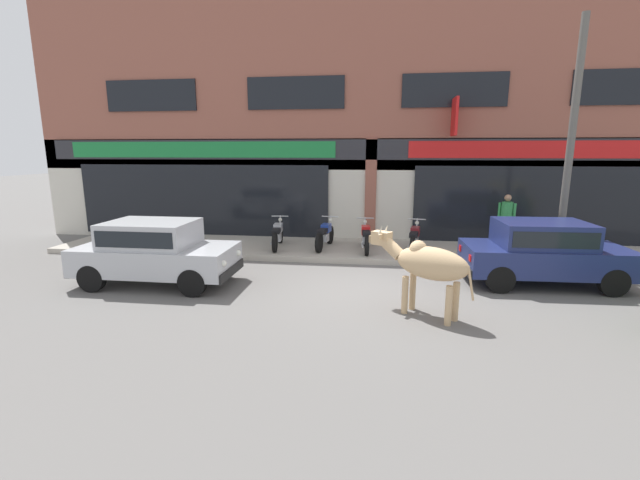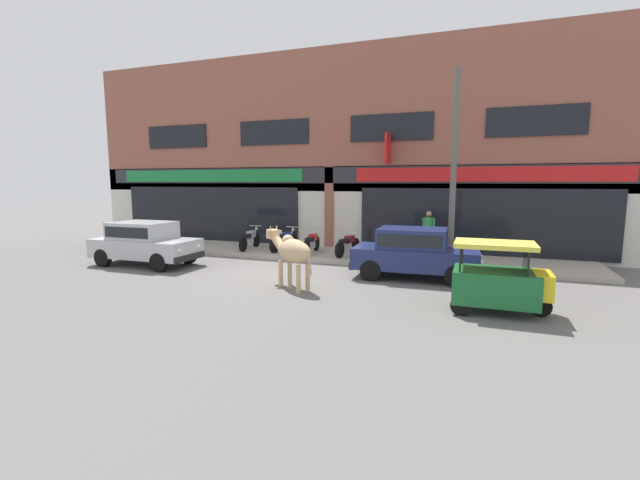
# 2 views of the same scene
# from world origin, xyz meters

# --- Properties ---
(ground_plane) EXTENTS (90.00, 90.00, 0.00)m
(ground_plane) POSITION_xyz_m (0.00, 0.00, 0.00)
(ground_plane) COLOR #605E5B
(sidewalk) EXTENTS (19.00, 2.82, 0.16)m
(sidewalk) POSITION_xyz_m (0.00, 3.61, 0.08)
(sidewalk) COLOR #A8A093
(sidewalk) RESTS_ON ground
(shop_building) EXTENTS (23.00, 1.40, 8.02)m
(shop_building) POSITION_xyz_m (0.00, 5.28, 3.79)
(shop_building) COLOR #8E5142
(shop_building) RESTS_ON ground
(cow) EXTENTS (1.88, 1.41, 1.61)m
(cow) POSITION_xyz_m (1.16, -1.28, 1.01)
(cow) COLOR tan
(cow) RESTS_ON ground
(car_0) EXTENTS (3.66, 1.72, 1.46)m
(car_0) POSITION_xyz_m (3.99, 1.03, 0.81)
(car_0) COLOR black
(car_0) RESTS_ON ground
(car_1) EXTENTS (3.62, 1.63, 1.46)m
(car_1) POSITION_xyz_m (-4.75, -0.13, 0.81)
(car_1) COLOR black
(car_1) RESTS_ON ground
(motorcycle_0) EXTENTS (0.52, 1.81, 0.88)m
(motorcycle_0) POSITION_xyz_m (-2.71, 3.30, 0.54)
(motorcycle_0) COLOR black
(motorcycle_0) RESTS_ON sidewalk
(motorcycle_1) EXTENTS (0.57, 1.81, 0.88)m
(motorcycle_1) POSITION_xyz_m (-1.30, 3.43, 0.54)
(motorcycle_1) COLOR black
(motorcycle_1) RESTS_ON sidewalk
(motorcycle_2) EXTENTS (0.52, 1.81, 0.88)m
(motorcycle_2) POSITION_xyz_m (-0.08, 3.27, 0.54)
(motorcycle_2) COLOR black
(motorcycle_2) RESTS_ON sidewalk
(motorcycle_3) EXTENTS (0.60, 1.80, 0.88)m
(motorcycle_3) POSITION_xyz_m (1.31, 3.27, 0.54)
(motorcycle_3) COLOR black
(motorcycle_3) RESTS_ON sidewalk
(pedestrian) EXTENTS (0.45, 0.32, 1.60)m
(pedestrian) POSITION_xyz_m (4.03, 4.17, 1.14)
(pedestrian) COLOR #2D2D33
(pedestrian) RESTS_ON sidewalk
(utility_pole) EXTENTS (0.18, 0.18, 6.01)m
(utility_pole) POSITION_xyz_m (4.91, 2.50, 3.16)
(utility_pole) COLOR #595651
(utility_pole) RESTS_ON sidewalk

